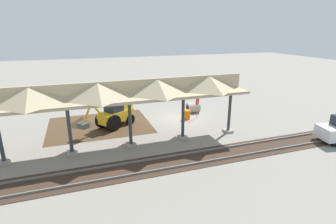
{
  "coord_description": "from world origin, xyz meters",
  "views": [
    {
      "loc": [
        9.08,
        22.06,
        8.2
      ],
      "look_at": [
        2.22,
        2.33,
        1.6
      ],
      "focal_mm": 28.0,
      "sensor_mm": 36.0,
      "label": 1
    }
  ],
  "objects_px": {
    "backhoe": "(115,113)",
    "traffic_barrel": "(187,115)",
    "concrete_pipe": "(193,108)",
    "stop_sign": "(197,103)"
  },
  "relations": [
    {
      "from": "stop_sign",
      "to": "backhoe",
      "type": "relative_size",
      "value": 0.41
    },
    {
      "from": "backhoe",
      "to": "traffic_barrel",
      "type": "xyz_separation_m",
      "value": [
        -6.77,
        0.29,
        -0.81
      ]
    },
    {
      "from": "backhoe",
      "to": "concrete_pipe",
      "type": "xyz_separation_m",
      "value": [
        -8.17,
        -1.45,
        -0.73
      ]
    },
    {
      "from": "traffic_barrel",
      "to": "concrete_pipe",
      "type": "bearing_deg",
      "value": -128.63
    },
    {
      "from": "stop_sign",
      "to": "concrete_pipe",
      "type": "bearing_deg",
      "value": -101.75
    },
    {
      "from": "backhoe",
      "to": "traffic_barrel",
      "type": "bearing_deg",
      "value": 177.52
    },
    {
      "from": "backhoe",
      "to": "stop_sign",
      "type": "bearing_deg",
      "value": 178.07
    },
    {
      "from": "backhoe",
      "to": "traffic_barrel",
      "type": "height_order",
      "value": "backhoe"
    },
    {
      "from": "concrete_pipe",
      "to": "backhoe",
      "type": "bearing_deg",
      "value": 10.09
    },
    {
      "from": "concrete_pipe",
      "to": "traffic_barrel",
      "type": "height_order",
      "value": "concrete_pipe"
    }
  ]
}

